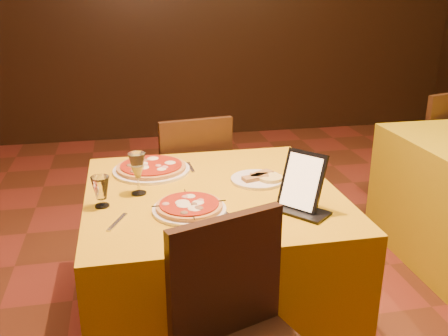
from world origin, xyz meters
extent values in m
cube|color=#5E2D19|center=(0.00, 0.00, -0.01)|extent=(6.00, 7.00, 0.01)
cube|color=black|center=(0.00, 3.50, 1.40)|extent=(6.00, 0.01, 2.80)
cube|color=#CB970D|center=(-0.42, 0.04, 0.38)|extent=(1.10, 1.10, 0.75)
cylinder|color=white|center=(-0.55, -0.15, 0.76)|extent=(0.30, 0.30, 0.01)
cylinder|color=#AD4C23|center=(-0.55, -0.15, 0.77)|extent=(0.27, 0.27, 0.02)
cylinder|color=white|center=(-0.67, 0.34, 0.76)|extent=(0.37, 0.37, 0.01)
cylinder|color=#AD4C23|center=(-0.67, 0.34, 0.77)|extent=(0.34, 0.34, 0.02)
cylinder|color=white|center=(-0.20, 0.11, 0.76)|extent=(0.24, 0.24, 0.01)
cylinder|color=olive|center=(-0.20, 0.11, 0.77)|extent=(0.15, 0.15, 0.02)
cube|color=black|center=(-0.10, -0.22, 0.87)|extent=(0.19, 0.20, 0.23)
cube|color=silver|center=(-0.41, -0.20, 0.75)|extent=(0.08, 0.24, 0.01)
cube|color=#B1B2B9|center=(-0.84, -0.20, 0.75)|extent=(0.08, 0.15, 0.01)
cube|color=#AFAEB5|center=(-0.48, 0.35, 0.75)|extent=(0.02, 0.14, 0.01)
camera|label=1|loc=(-0.78, -1.97, 1.60)|focal=40.00mm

